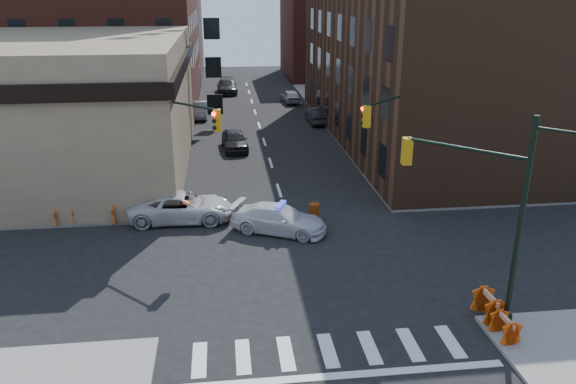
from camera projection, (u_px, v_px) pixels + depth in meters
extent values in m
plane|color=black|center=(301.00, 263.00, 26.15)|extent=(140.00, 140.00, 0.00)
cube|color=gray|center=(18.00, 120.00, 54.13)|extent=(34.00, 54.50, 0.15)
cube|color=gray|center=(473.00, 109.00, 59.23)|extent=(34.00, 54.50, 0.15)
cube|color=#927F60|center=(20.00, 106.00, 38.12)|extent=(22.00, 22.00, 9.00)
cube|color=#472D1C|center=(420.00, 53.00, 46.19)|extent=(14.00, 34.00, 14.00)
cube|color=brown|center=(129.00, 18.00, 79.49)|extent=(20.00, 18.00, 16.00)
cube|color=#57261B|center=(342.00, 33.00, 79.76)|extent=(16.00, 16.00, 12.00)
cylinder|color=black|center=(520.00, 228.00, 19.60)|extent=(0.20, 0.20, 8.00)
cylinder|color=black|center=(505.00, 320.00, 20.89)|extent=(0.44, 0.44, 0.50)
cylinder|color=black|center=(465.00, 148.00, 20.06)|extent=(3.27, 3.27, 0.12)
cube|color=#BF8C0C|center=(407.00, 151.00, 21.53)|extent=(0.35, 0.35, 1.05)
sphere|color=#FF0C05|center=(410.00, 141.00, 21.58)|extent=(0.22, 0.22, 0.22)
sphere|color=black|center=(410.00, 149.00, 21.69)|extent=(0.22, 0.22, 0.22)
sphere|color=black|center=(409.00, 158.00, 21.80)|extent=(0.22, 0.22, 0.22)
cylinder|color=black|center=(575.00, 133.00, 17.67)|extent=(1.91, 1.91, 0.10)
cylinder|color=black|center=(159.00, 146.00, 29.85)|extent=(0.20, 0.20, 8.00)
cylinder|color=black|center=(164.00, 211.00, 31.13)|extent=(0.44, 0.44, 0.50)
cylinder|color=black|center=(185.00, 104.00, 27.69)|extent=(3.27, 3.27, 0.12)
cube|color=#BF8C0C|center=(217.00, 120.00, 26.55)|extent=(0.35, 0.35, 1.05)
sphere|color=#FF0C05|center=(214.00, 114.00, 26.27)|extent=(0.22, 0.22, 0.22)
sphere|color=black|center=(214.00, 121.00, 26.38)|extent=(0.22, 0.22, 0.22)
sphere|color=black|center=(214.00, 128.00, 26.49)|extent=(0.22, 0.22, 0.22)
cylinder|color=black|center=(406.00, 138.00, 31.36)|extent=(0.20, 0.20, 8.00)
cylinder|color=black|center=(402.00, 201.00, 32.64)|extent=(0.44, 0.44, 0.50)
cylinder|color=black|center=(390.00, 100.00, 28.84)|extent=(3.27, 3.27, 0.12)
cube|color=#BF8C0C|center=(367.00, 116.00, 27.35)|extent=(0.35, 0.35, 1.05)
sphere|color=#FF0C05|center=(363.00, 109.00, 27.36)|extent=(0.22, 0.22, 0.22)
sphere|color=black|center=(363.00, 115.00, 27.47)|extent=(0.22, 0.22, 0.22)
sphere|color=black|center=(362.00, 122.00, 27.59)|extent=(0.22, 0.22, 0.22)
cylinder|color=black|center=(343.00, 113.00, 50.74)|extent=(0.24, 0.24, 2.60)
sphere|color=#984416|center=(344.00, 90.00, 50.04)|extent=(3.00, 3.00, 3.00)
cylinder|color=black|center=(327.00, 97.00, 58.21)|extent=(0.24, 0.24, 2.60)
sphere|color=#984416|center=(327.00, 77.00, 57.51)|extent=(3.00, 3.00, 3.00)
imported|color=silver|center=(279.00, 219.00, 29.22)|extent=(5.39, 3.90, 1.45)
imported|color=silver|center=(181.00, 207.00, 30.65)|extent=(5.70, 2.72, 1.57)
imported|color=black|center=(235.00, 140.00, 44.19)|extent=(2.22, 4.73, 1.56)
imported|color=gray|center=(200.00, 110.00, 55.21)|extent=(1.93, 4.72, 1.52)
imported|color=black|center=(227.00, 86.00, 68.12)|extent=(2.49, 5.75, 1.65)
imported|color=black|center=(317.00, 115.00, 52.95)|extent=(1.75, 4.67, 1.52)
imported|color=gray|center=(290.00, 96.00, 62.46)|extent=(2.07, 4.34, 1.43)
imported|color=black|center=(122.00, 197.00, 31.38)|extent=(0.66, 0.44, 1.78)
imported|color=black|center=(115.00, 191.00, 32.60)|extent=(0.83, 0.69, 1.55)
imported|color=#202430|center=(59.00, 189.00, 32.42)|extent=(1.19, 1.05, 1.93)
cylinder|color=orange|center=(314.00, 213.00, 30.53)|extent=(0.65, 0.65, 1.06)
cylinder|color=#C04209|center=(187.00, 212.00, 30.57)|extent=(0.74, 0.74, 1.14)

